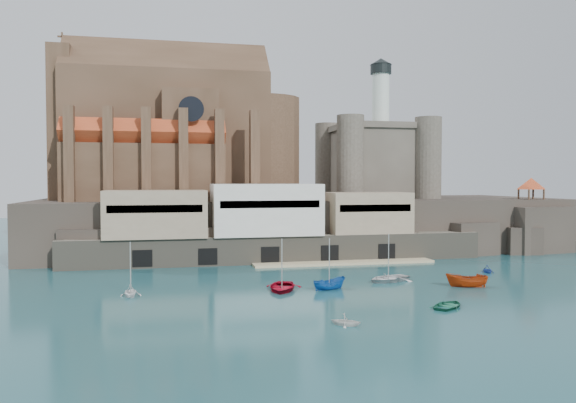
# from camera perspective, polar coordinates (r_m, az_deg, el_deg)

# --- Properties ---
(ground) EXTENTS (300.00, 300.00, 0.00)m
(ground) POSITION_cam_1_polar(r_m,az_deg,el_deg) (75.16, 8.51, -8.29)
(ground) COLOR #16444B
(ground) RESTS_ON ground
(promontory) EXTENTS (100.00, 36.00, 10.00)m
(promontory) POSITION_cam_1_polar(r_m,az_deg,el_deg) (111.92, 1.30, -2.29)
(promontory) COLOR black
(promontory) RESTS_ON ground
(quay) EXTENTS (70.00, 12.00, 13.05)m
(quay) POSITION_cam_1_polar(r_m,az_deg,el_deg) (93.90, -2.32, -2.44)
(quay) COLOR #6C6656
(quay) RESTS_ON ground
(church) EXTENTS (47.00, 25.93, 30.51)m
(church) POSITION_cam_1_polar(r_m,az_deg,el_deg) (111.35, -11.14, 6.51)
(church) COLOR #463020
(church) RESTS_ON promontory
(castle_keep) EXTENTS (21.20, 21.20, 29.30)m
(castle_keep) POSITION_cam_1_polar(r_m,az_deg,el_deg) (118.13, 8.83, 4.42)
(castle_keep) COLOR #4B453B
(castle_keep) RESTS_ON promontory
(rock_outcrop) EXTENTS (14.50, 10.50, 8.70)m
(rock_outcrop) POSITION_cam_1_polar(r_m,az_deg,el_deg) (117.29, 23.46, -2.71)
(rock_outcrop) COLOR black
(rock_outcrop) RESTS_ON ground
(pavilion) EXTENTS (6.40, 6.40, 5.40)m
(pavilion) POSITION_cam_1_polar(r_m,az_deg,el_deg) (117.03, 23.47, 1.55)
(pavilion) COLOR #463020
(pavilion) RESTS_ON rock_outcrop
(boat_0) EXTENTS (4.95, 2.77, 6.65)m
(boat_0) POSITION_cam_1_polar(r_m,az_deg,el_deg) (70.38, -0.62, -8.98)
(boat_0) COLOR maroon
(boat_0) RESTS_ON ground
(boat_1) EXTENTS (2.51, 2.84, 2.81)m
(boat_1) POSITION_cam_1_polar(r_m,az_deg,el_deg) (54.09, 5.89, -12.40)
(boat_1) COLOR silver
(boat_1) RESTS_ON ground
(boat_2) EXTENTS (2.25, 2.22, 4.66)m
(boat_2) POSITION_cam_1_polar(r_m,az_deg,el_deg) (70.96, 4.22, -8.89)
(boat_2) COLOR #134C9B
(boat_2) RESTS_ON ground
(boat_3) EXTENTS (3.10, 3.38, 4.98)m
(boat_3) POSITION_cam_1_polar(r_m,az_deg,el_deg) (63.58, 16.02, -10.27)
(boat_3) COLOR #1D664A
(boat_3) RESTS_ON ground
(boat_4) EXTENTS (2.91, 1.81, 3.34)m
(boat_4) POSITION_cam_1_polar(r_m,az_deg,el_deg) (69.21, -15.69, -9.25)
(boat_4) COLOR white
(boat_4) RESTS_ON ground
(boat_5) EXTENTS (2.57, 2.53, 5.33)m
(boat_5) POSITION_cam_1_polar(r_m,az_deg,el_deg) (75.83, 17.70, -8.27)
(boat_5) COLOR #A7360C
(boat_5) RESTS_ON ground
(boat_6) EXTENTS (3.10, 4.84, 6.56)m
(boat_6) POSITION_cam_1_polar(r_m,az_deg,el_deg) (77.68, 10.17, -7.96)
(boat_6) COLOR silver
(boat_6) RESTS_ON ground
(boat_7) EXTENTS (2.69, 2.04, 2.78)m
(boat_7) POSITION_cam_1_polar(r_m,az_deg,el_deg) (88.46, 19.59, -6.81)
(boat_7) COLOR #213F9C
(boat_7) RESTS_ON ground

